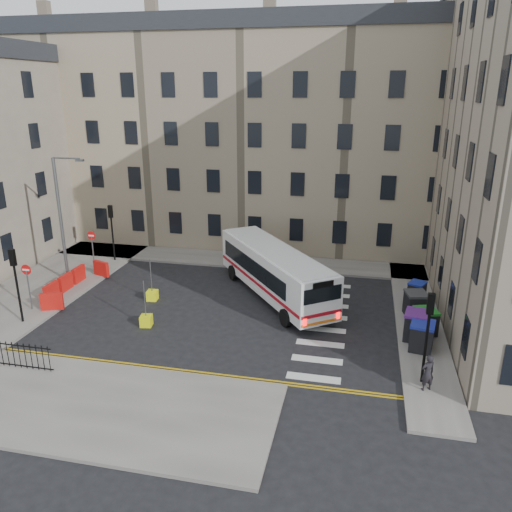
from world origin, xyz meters
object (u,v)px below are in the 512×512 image
at_px(wheelie_bin_d, 415,304).
at_px(bollard_yellow, 152,295).
at_px(pedestrian, 428,373).
at_px(wheelie_bin_a, 422,336).
at_px(bollard_chevron, 146,321).
at_px(wheelie_bin_b, 416,325).
at_px(bus, 274,270).
at_px(wheelie_bin_c, 425,321).
at_px(wheelie_bin_e, 417,291).
at_px(streetlamp, 61,219).

distance_m(wheelie_bin_d, bollard_yellow, 15.29).
bearing_deg(pedestrian, wheelie_bin_a, -119.15).
relative_size(wheelie_bin_d, bollard_chevron, 2.45).
distance_m(wheelie_bin_b, bollard_chevron, 14.05).
xyz_separation_m(pedestrian, bollard_yellow, (-15.15, 6.62, -0.66)).
bearing_deg(bus, wheelie_bin_d, -46.16).
xyz_separation_m(wheelie_bin_c, pedestrian, (-0.43, -5.36, 0.15)).
distance_m(wheelie_bin_c, pedestrian, 5.38).
relative_size(bus, wheelie_bin_e, 7.95).
height_order(streetlamp, wheelie_bin_d, streetlamp).
xyz_separation_m(wheelie_bin_c, wheelie_bin_e, (-0.05, 4.34, -0.09)).
bearing_deg(wheelie_bin_b, wheelie_bin_c, 65.92).
bearing_deg(wheelie_bin_d, wheelie_bin_c, -93.16).
bearing_deg(wheelie_bin_b, wheelie_bin_e, 94.82).
height_order(wheelie_bin_a, bollard_yellow, wheelie_bin_a).
bearing_deg(streetlamp, wheelie_bin_d, -1.95).
xyz_separation_m(wheelie_bin_e, bollard_chevron, (-14.44, -6.39, -0.42)).
bearing_deg(wheelie_bin_b, pedestrian, -78.98).
bearing_deg(pedestrian, wheelie_bin_b, -116.52).
distance_m(bus, bollard_chevron, 8.20).
height_order(wheelie_bin_b, wheelie_bin_c, wheelie_bin_b).
bearing_deg(wheelie_bin_a, wheelie_bin_b, 110.62).
relative_size(streetlamp, wheelie_bin_d, 5.54).
xyz_separation_m(wheelie_bin_a, bollard_chevron, (-14.16, -0.24, -0.55)).
xyz_separation_m(wheelie_bin_b, bollard_chevron, (-13.97, -1.29, -0.58)).
bearing_deg(wheelie_bin_b, bollard_yellow, -177.59).
xyz_separation_m(bus, wheelie_bin_c, (8.50, -3.37, -0.92)).
bearing_deg(wheelie_bin_d, bollard_yellow, 170.51).
relative_size(bus, pedestrian, 6.38).
distance_m(pedestrian, bollard_yellow, 16.54).
height_order(bus, bollard_yellow, bus).
distance_m(wheelie_bin_d, bollard_chevron, 14.75).
height_order(streetlamp, bus, streetlamp).
bearing_deg(wheelie_bin_c, streetlamp, 154.74).
bearing_deg(bollard_chevron, wheelie_bin_d, 15.95).
bearing_deg(streetlamp, bus, 2.61).
height_order(wheelie_bin_b, bollard_chevron, wheelie_bin_b).
xyz_separation_m(streetlamp, wheelie_bin_a, (21.82, -4.56, -3.49)).
xyz_separation_m(bus, bollard_yellow, (-7.08, -2.11, -1.43)).
height_order(wheelie_bin_a, wheelie_bin_d, wheelie_bin_d).
bearing_deg(wheelie_bin_c, wheelie_bin_b, -142.31).
distance_m(streetlamp, wheelie_bin_c, 22.59).
height_order(wheelie_bin_e, bollard_yellow, wheelie_bin_e).
height_order(wheelie_bin_c, bollard_chevron, wheelie_bin_c).
bearing_deg(streetlamp, pedestrian, -20.47).
distance_m(wheelie_bin_a, pedestrian, 3.55).
xyz_separation_m(bollard_yellow, bollard_chevron, (1.09, -3.31, 0.00)).
distance_m(wheelie_bin_a, wheelie_bin_e, 6.16).
xyz_separation_m(wheelie_bin_c, bollard_yellow, (-15.58, 1.26, -0.51)).
bearing_deg(pedestrian, wheelie_bin_e, -119.79).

